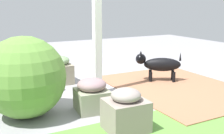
# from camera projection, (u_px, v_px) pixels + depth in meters

# --- Properties ---
(ground_plane) EXTENTS (12.00, 12.00, 0.00)m
(ground_plane) POSITION_uv_depth(u_px,v_px,m) (117.00, 90.00, 4.38)
(ground_plane) COLOR gray
(brick_path) EXTENTS (1.80, 2.40, 0.02)m
(brick_path) POSITION_uv_depth(u_px,v_px,m) (177.00, 87.00, 4.49)
(brick_path) COLOR #9D684A
(brick_path) RESTS_ON ground
(porch_pillar) EXTENTS (0.11, 0.11, 2.10)m
(porch_pillar) POSITION_uv_depth(u_px,v_px,m) (97.00, 23.00, 3.99)
(porch_pillar) COLOR white
(porch_pillar) RESTS_ON ground
(stone_planter_nearest) EXTENTS (0.41, 0.43, 0.47)m
(stone_planter_nearest) POSITION_uv_depth(u_px,v_px,m) (59.00, 70.00, 4.70)
(stone_planter_nearest) COLOR gray
(stone_planter_nearest) RESTS_ON ground
(stone_planter_mid) EXTENTS (0.43, 0.44, 0.42)m
(stone_planter_mid) POSITION_uv_depth(u_px,v_px,m) (92.00, 95.00, 3.48)
(stone_planter_mid) COLOR gray
(stone_planter_mid) RESTS_ON ground
(stone_planter_far) EXTENTS (0.44, 0.40, 0.46)m
(stone_planter_far) POSITION_uv_depth(u_px,v_px,m) (126.00, 111.00, 2.93)
(stone_planter_far) COLOR gray
(stone_planter_far) RESTS_ON ground
(round_shrub) EXTENTS (0.97, 0.97, 0.97)m
(round_shrub) POSITION_uv_depth(u_px,v_px,m) (25.00, 77.00, 3.24)
(round_shrub) COLOR #60903C
(round_shrub) RESTS_ON ground
(terracotta_pot_tall) EXTENTS (0.30, 0.30, 0.70)m
(terracotta_pot_tall) POSITION_uv_depth(u_px,v_px,m) (37.00, 78.00, 4.09)
(terracotta_pot_tall) COLOR #AD673B
(terracotta_pot_tall) RESTS_ON ground
(terracotta_pot_broad) EXTENTS (0.33, 0.33, 0.45)m
(terracotta_pot_broad) POSITION_uv_depth(u_px,v_px,m) (7.00, 74.00, 4.27)
(terracotta_pot_broad) COLOR #B46446
(terracotta_pot_broad) RESTS_ON ground
(dog) EXTENTS (0.73, 0.54, 0.53)m
(dog) POSITION_uv_depth(u_px,v_px,m) (159.00, 64.00, 4.77)
(dog) COLOR black
(dog) RESTS_ON ground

